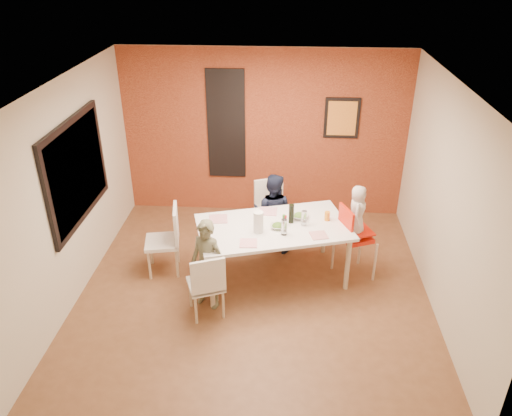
# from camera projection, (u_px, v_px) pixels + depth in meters

# --- Properties ---
(ground) EXTENTS (4.50, 4.50, 0.00)m
(ground) POSITION_uv_depth(u_px,v_px,m) (254.00, 289.00, 6.59)
(ground) COLOR brown
(ground) RESTS_ON ground
(ceiling) EXTENTS (4.50, 4.50, 0.02)m
(ceiling) POSITION_uv_depth(u_px,v_px,m) (254.00, 85.00, 5.32)
(ceiling) COLOR white
(ceiling) RESTS_ON wall_back
(wall_back) EXTENTS (4.50, 0.02, 2.70)m
(wall_back) POSITION_uv_depth(u_px,v_px,m) (264.00, 134.00, 7.93)
(wall_back) COLOR beige
(wall_back) RESTS_ON ground
(wall_front) EXTENTS (4.50, 0.02, 2.70)m
(wall_front) POSITION_uv_depth(u_px,v_px,m) (235.00, 325.00, 3.97)
(wall_front) COLOR beige
(wall_front) RESTS_ON ground
(wall_left) EXTENTS (0.02, 4.50, 2.70)m
(wall_left) POSITION_uv_depth(u_px,v_px,m) (71.00, 192.00, 6.08)
(wall_left) COLOR beige
(wall_left) RESTS_ON ground
(wall_right) EXTENTS (0.02, 4.50, 2.70)m
(wall_right) POSITION_uv_depth(u_px,v_px,m) (446.00, 203.00, 5.82)
(wall_right) COLOR beige
(wall_right) RESTS_ON ground
(brick_accent_wall) EXTENTS (4.50, 0.02, 2.70)m
(brick_accent_wall) POSITION_uv_depth(u_px,v_px,m) (264.00, 134.00, 7.91)
(brick_accent_wall) COLOR maroon
(brick_accent_wall) RESTS_ON ground
(picture_window_frame) EXTENTS (0.05, 1.70, 1.30)m
(picture_window_frame) POSITION_uv_depth(u_px,v_px,m) (77.00, 170.00, 6.16)
(picture_window_frame) COLOR black
(picture_window_frame) RESTS_ON wall_left
(picture_window_pane) EXTENTS (0.02, 1.55, 1.15)m
(picture_window_pane) POSITION_uv_depth(u_px,v_px,m) (78.00, 171.00, 6.16)
(picture_window_pane) COLOR black
(picture_window_pane) RESTS_ON wall_left
(glassblock_strip) EXTENTS (0.55, 0.03, 1.70)m
(glassblock_strip) POSITION_uv_depth(u_px,v_px,m) (226.00, 125.00, 7.87)
(glassblock_strip) COLOR silver
(glassblock_strip) RESTS_ON wall_back
(glassblock_surround) EXTENTS (0.60, 0.03, 1.76)m
(glassblock_surround) POSITION_uv_depth(u_px,v_px,m) (226.00, 125.00, 7.86)
(glassblock_surround) COLOR black
(glassblock_surround) RESTS_ON wall_back
(art_print_frame) EXTENTS (0.54, 0.03, 0.64)m
(art_print_frame) POSITION_uv_depth(u_px,v_px,m) (342.00, 118.00, 7.69)
(art_print_frame) COLOR black
(art_print_frame) RESTS_ON wall_back
(art_print_canvas) EXTENTS (0.44, 0.01, 0.54)m
(art_print_canvas) POSITION_uv_depth(u_px,v_px,m) (342.00, 118.00, 7.67)
(art_print_canvas) COLOR gold
(art_print_canvas) RESTS_ON wall_back
(dining_table) EXTENTS (2.16, 1.57, 0.81)m
(dining_table) POSITION_uv_depth(u_px,v_px,m) (273.00, 231.00, 6.48)
(dining_table) COLOR white
(dining_table) RESTS_ON ground
(chair_near) EXTENTS (0.53, 0.53, 0.88)m
(chair_near) POSITION_uv_depth(u_px,v_px,m) (207.00, 283.00, 5.88)
(chair_near) COLOR silver
(chair_near) RESTS_ON ground
(chair_far) EXTENTS (0.58, 0.58, 0.97)m
(chair_far) POSITION_uv_depth(u_px,v_px,m) (271.00, 208.00, 7.44)
(chair_far) COLOR white
(chair_far) RESTS_ON ground
(chair_left) EXTENTS (0.53, 0.53, 0.97)m
(chair_left) POSITION_uv_depth(u_px,v_px,m) (168.00, 236.00, 6.72)
(chair_left) COLOR white
(chair_left) RESTS_ON ground
(high_chair) EXTENTS (0.57, 0.57, 1.06)m
(high_chair) POSITION_uv_depth(u_px,v_px,m) (353.00, 235.00, 6.57)
(high_chair) COLOR red
(high_chair) RESTS_ON ground
(child_near) EXTENTS (0.51, 0.43, 1.19)m
(child_near) POSITION_uv_depth(u_px,v_px,m) (207.00, 265.00, 6.04)
(child_near) COLOR brown
(child_near) RESTS_ON ground
(child_far) EXTENTS (0.66, 0.57, 1.19)m
(child_far) POSITION_uv_depth(u_px,v_px,m) (273.00, 212.00, 7.20)
(child_far) COLOR black
(child_far) RESTS_ON ground
(toddler) EXTENTS (0.29, 0.38, 0.72)m
(toddler) POSITION_uv_depth(u_px,v_px,m) (357.00, 212.00, 6.42)
(toddler) COLOR beige
(toddler) RESTS_ON high_chair
(plate_near_left) EXTENTS (0.22, 0.22, 0.01)m
(plate_near_left) POSITION_uv_depth(u_px,v_px,m) (248.00, 243.00, 6.06)
(plate_near_left) COLOR white
(plate_near_left) RESTS_ON dining_table
(plate_far_mid) EXTENTS (0.24, 0.24, 0.01)m
(plate_far_mid) POSITION_uv_depth(u_px,v_px,m) (268.00, 211.00, 6.78)
(plate_far_mid) COLOR white
(plate_far_mid) RESTS_ON dining_table
(plate_near_right) EXTENTS (0.25, 0.25, 0.01)m
(plate_near_right) POSITION_uv_depth(u_px,v_px,m) (319.00, 235.00, 6.23)
(plate_near_right) COLOR white
(plate_near_right) RESTS_ON dining_table
(plate_far_left) EXTENTS (0.27, 0.27, 0.01)m
(plate_far_left) POSITION_uv_depth(u_px,v_px,m) (218.00, 219.00, 6.59)
(plate_far_left) COLOR silver
(plate_far_left) RESTS_ON dining_table
(salad_bowl_a) EXTENTS (0.19, 0.19, 0.05)m
(salad_bowl_a) POSITION_uv_depth(u_px,v_px,m) (278.00, 226.00, 6.39)
(salad_bowl_a) COLOR silver
(salad_bowl_a) RESTS_ON dining_table
(salad_bowl_b) EXTENTS (0.25, 0.25, 0.06)m
(salad_bowl_b) POSITION_uv_depth(u_px,v_px,m) (300.00, 216.00, 6.62)
(salad_bowl_b) COLOR silver
(salad_bowl_b) RESTS_ON dining_table
(wine_bottle) EXTENTS (0.07, 0.07, 0.26)m
(wine_bottle) POSITION_uv_depth(u_px,v_px,m) (291.00, 214.00, 6.46)
(wine_bottle) COLOR black
(wine_bottle) RESTS_ON dining_table
(wine_glass_a) EXTENTS (0.07, 0.07, 0.21)m
(wine_glass_a) POSITION_uv_depth(u_px,v_px,m) (284.00, 227.00, 6.21)
(wine_glass_a) COLOR silver
(wine_glass_a) RESTS_ON dining_table
(wine_glass_b) EXTENTS (0.07, 0.07, 0.20)m
(wine_glass_b) POSITION_uv_depth(u_px,v_px,m) (304.00, 218.00, 6.42)
(wine_glass_b) COLOR white
(wine_glass_b) RESTS_ON dining_table
(paper_towel_roll) EXTENTS (0.13, 0.13, 0.28)m
(paper_towel_roll) POSITION_uv_depth(u_px,v_px,m) (258.00, 222.00, 6.25)
(paper_towel_roll) COLOR white
(paper_towel_roll) RESTS_ON dining_table
(condiment_red) EXTENTS (0.04, 0.04, 0.14)m
(condiment_red) POSITION_uv_depth(u_px,v_px,m) (285.00, 220.00, 6.42)
(condiment_red) COLOR red
(condiment_red) RESTS_ON dining_table
(condiment_green) EXTENTS (0.04, 0.04, 0.15)m
(condiment_green) POSITION_uv_depth(u_px,v_px,m) (284.00, 220.00, 6.42)
(condiment_green) COLOR #377226
(condiment_green) RESTS_ON dining_table
(condiment_brown) EXTENTS (0.04, 0.04, 0.14)m
(condiment_brown) POSITION_uv_depth(u_px,v_px,m) (285.00, 220.00, 6.43)
(condiment_brown) COLOR brown
(condiment_brown) RESTS_ON dining_table
(sippy_cup) EXTENTS (0.07, 0.07, 0.12)m
(sippy_cup) POSITION_uv_depth(u_px,v_px,m) (327.00, 216.00, 6.55)
(sippy_cup) COLOR orange
(sippy_cup) RESTS_ON dining_table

